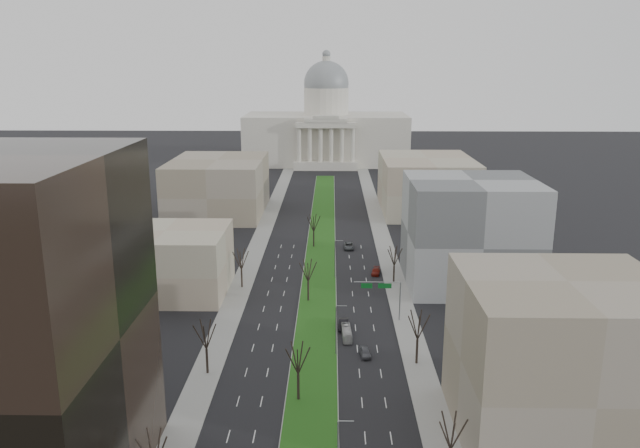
# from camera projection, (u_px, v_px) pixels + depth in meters

# --- Properties ---
(ground) EXTENTS (600.00, 600.00, 0.00)m
(ground) POSITION_uv_depth(u_px,v_px,m) (321.00, 247.00, 170.67)
(ground) COLOR black
(ground) RESTS_ON ground
(median) EXTENTS (8.00, 222.03, 0.20)m
(median) POSITION_uv_depth(u_px,v_px,m) (321.00, 248.00, 169.66)
(median) COLOR #999993
(median) RESTS_ON ground
(sidewalk_left) EXTENTS (5.00, 330.00, 0.15)m
(sidewalk_left) POSITION_uv_depth(u_px,v_px,m) (245.00, 277.00, 146.77)
(sidewalk_left) COLOR gray
(sidewalk_left) RESTS_ON ground
(sidewalk_right) EXTENTS (5.00, 330.00, 0.15)m
(sidewalk_right) POSITION_uv_depth(u_px,v_px,m) (394.00, 278.00, 146.14)
(sidewalk_right) COLOR gray
(sidewalk_right) RESTS_ON ground
(capitol) EXTENTS (80.00, 46.00, 55.00)m
(capitol) POSITION_uv_depth(u_px,v_px,m) (326.00, 130.00, 311.35)
(capitol) COLOR beige
(capitol) RESTS_ON ground
(building_beige_left) EXTENTS (26.00, 22.00, 14.00)m
(building_beige_left) POSITION_uv_depth(u_px,v_px,m) (167.00, 262.00, 135.64)
(building_beige_left) COLOR tan
(building_beige_left) RESTS_ON ground
(building_tan_right) EXTENTS (26.00, 24.00, 22.00)m
(building_tan_right) POSITION_uv_depth(u_px,v_px,m) (559.00, 360.00, 82.14)
(building_tan_right) COLOR gray
(building_tan_right) RESTS_ON ground
(building_grey_right) EXTENTS (28.00, 26.00, 24.00)m
(building_grey_right) POSITION_uv_depth(u_px,v_px,m) (470.00, 232.00, 139.94)
(building_grey_right) COLOR slate
(building_grey_right) RESTS_ON ground
(building_far_left) EXTENTS (30.00, 40.00, 18.00)m
(building_far_left) POSITION_uv_depth(u_px,v_px,m) (218.00, 186.00, 207.76)
(building_far_left) COLOR gray
(building_far_left) RESTS_ON ground
(building_far_right) EXTENTS (30.00, 40.00, 18.00)m
(building_far_right) POSITION_uv_depth(u_px,v_px,m) (426.00, 184.00, 211.32)
(building_far_right) COLOR tan
(building_far_right) RESTS_ON ground
(tree_left_near) EXTENTS (5.10, 5.10, 9.18)m
(tree_left_near) POSITION_uv_depth(u_px,v_px,m) (154.00, 448.00, 70.61)
(tree_left_near) COLOR black
(tree_left_near) RESTS_ON ground
(tree_left_mid) EXTENTS (5.40, 5.40, 9.72)m
(tree_left_mid) POSITION_uv_depth(u_px,v_px,m) (206.00, 334.00, 99.54)
(tree_left_mid) COLOR black
(tree_left_mid) RESTS_ON ground
(tree_left_far) EXTENTS (5.28, 5.28, 9.50)m
(tree_left_far) POSITION_uv_depth(u_px,v_px,m) (241.00, 258.00, 138.30)
(tree_left_far) COLOR black
(tree_left_far) RESTS_ON ground
(tree_right_near) EXTENTS (5.16, 5.16, 9.29)m
(tree_right_near) POSITION_uv_depth(u_px,v_px,m) (452.00, 431.00, 73.83)
(tree_right_near) COLOR black
(tree_right_near) RESTS_ON ground
(tree_right_mid) EXTENTS (5.52, 5.52, 9.94)m
(tree_right_mid) POSITION_uv_depth(u_px,v_px,m) (418.00, 324.00, 102.75)
(tree_right_mid) COLOR black
(tree_right_mid) RESTS_ON ground
(tree_right_far) EXTENTS (5.04, 5.04, 9.07)m
(tree_right_far) POSITION_uv_depth(u_px,v_px,m) (394.00, 255.00, 141.62)
(tree_right_far) COLOR black
(tree_right_far) RESTS_ON ground
(tree_median_a) EXTENTS (5.40, 5.40, 9.72)m
(tree_median_a) POSITION_uv_depth(u_px,v_px,m) (298.00, 357.00, 91.52)
(tree_median_a) COLOR black
(tree_median_a) RESTS_ON ground
(tree_median_b) EXTENTS (5.40, 5.40, 9.72)m
(tree_median_b) POSITION_uv_depth(u_px,v_px,m) (308.00, 270.00, 130.24)
(tree_median_b) COLOR black
(tree_median_b) RESTS_ON ground
(tree_median_c) EXTENTS (5.40, 5.40, 9.72)m
(tree_median_c) POSITION_uv_depth(u_px,v_px,m) (314.00, 222.00, 168.95)
(tree_median_c) COLOR black
(tree_median_c) RESTS_ON ground
(streetlamp_median_b) EXTENTS (1.90, 0.20, 9.16)m
(streetlamp_median_b) POSITION_uv_depth(u_px,v_px,m) (336.00, 329.00, 106.49)
(streetlamp_median_b) COLOR gray
(streetlamp_median_b) RESTS_ON ground
(streetlamp_median_c) EXTENTS (1.90, 0.20, 9.16)m
(streetlamp_median_c) POSITION_uv_depth(u_px,v_px,m) (335.00, 258.00, 145.20)
(streetlamp_median_c) COLOR gray
(streetlamp_median_c) RESTS_ON ground
(mast_arm_signs) EXTENTS (9.12, 0.24, 8.09)m
(mast_arm_signs) POSITION_uv_depth(u_px,v_px,m) (386.00, 291.00, 120.53)
(mast_arm_signs) COLOR gray
(mast_arm_signs) RESTS_ON ground
(car_grey_near) EXTENTS (2.10, 4.31, 1.42)m
(car_grey_near) POSITION_uv_depth(u_px,v_px,m) (365.00, 352.00, 107.14)
(car_grey_near) COLOR #53555B
(car_grey_near) RESTS_ON ground
(car_black) EXTENTS (2.14, 5.16, 1.66)m
(car_black) POSITION_uv_depth(u_px,v_px,m) (343.00, 324.00, 118.34)
(car_black) COLOR black
(car_black) RESTS_ON ground
(car_red) EXTENTS (2.55, 4.88, 1.35)m
(car_red) POSITION_uv_depth(u_px,v_px,m) (376.00, 272.00, 148.64)
(car_red) COLOR maroon
(car_red) RESTS_ON ground
(car_grey_far) EXTENTS (2.59, 5.59, 1.55)m
(car_grey_far) POSITION_uv_depth(u_px,v_px,m) (349.00, 246.00, 169.03)
(car_grey_far) COLOR #4B4F52
(car_grey_far) RESTS_ON ground
(box_van) EXTENTS (1.92, 6.84, 1.88)m
(box_van) POSITION_uv_depth(u_px,v_px,m) (347.00, 333.00, 114.27)
(box_van) COLOR silver
(box_van) RESTS_ON ground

